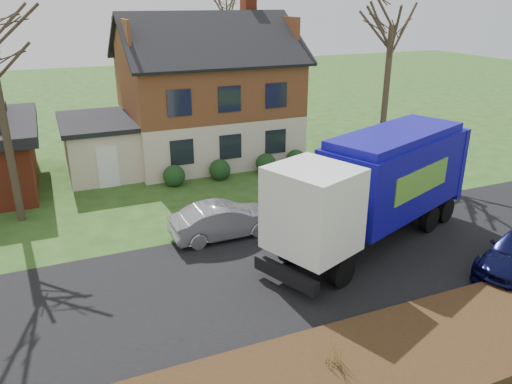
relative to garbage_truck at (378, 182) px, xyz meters
name	(u,v)px	position (x,y,z in m)	size (l,w,h in m)	color
ground	(280,271)	(-4.31, -0.73, -2.39)	(120.00, 120.00, 0.00)	#264717
road	(280,271)	(-4.31, -0.73, -2.38)	(80.00, 7.00, 0.02)	black
mulch_verge	(372,366)	(-4.31, -6.03, -2.24)	(80.00, 3.50, 0.30)	black
main_house	(198,88)	(-2.82, 13.18, 1.64)	(12.95, 8.95, 9.26)	beige
garbage_truck	(378,182)	(0.00, 0.00, 0.00)	(9.95, 5.96, 4.15)	black
silver_sedan	(224,220)	(-5.15, 2.58, -1.70)	(1.46, 4.18, 1.38)	#9B9DA2
tree_front_east	(395,0)	(6.04, 7.87, 6.27)	(3.84, 3.84, 10.66)	#47372A
tree_back	(227,0)	(1.67, 20.60, 6.25)	(3.27, 3.27, 10.36)	#413527
grass_clump_mid	(333,349)	(-5.31, -5.76, -1.63)	(0.33, 0.27, 0.93)	olive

